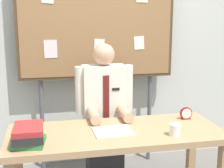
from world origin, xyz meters
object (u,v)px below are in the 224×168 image
bulletin_board (97,23)px  coffee_mug (175,130)px  desk (116,142)px  open_notebook (113,131)px  book_stack (28,135)px  desk_clock (186,114)px  person (104,121)px

bulletin_board → coffee_mug: bulletin_board is taller
desk → bulletin_board: size_ratio=0.79×
open_notebook → coffee_mug: coffee_mug is taller
bulletin_board → open_notebook: bearing=-91.8°
desk → book_stack: size_ratio=5.77×
book_stack → desk_clock: size_ratio=2.70×
desk_clock → bulletin_board: bearing=131.2°
desk → open_notebook: open_notebook is taller
open_notebook → coffee_mug: size_ratio=3.31×
book_stack → coffee_mug: size_ratio=3.23×
open_notebook → coffee_mug: (0.45, -0.17, 0.04)m
book_stack → desk_clock: book_stack is taller
desk_clock → coffee_mug: (-0.25, -0.36, -0.00)m
desk_clock → coffee_mug: 0.43m
open_notebook → desk_clock: desk_clock is taller
person → desk_clock: person is taller
bulletin_board → coffee_mug: bearing=-69.4°
person → desk: bearing=-90.0°
desk → book_stack: bearing=-168.3°
desk → person: 0.53m
open_notebook → desk_clock: 0.73m
person → coffee_mug: (0.42, -0.72, 0.14)m
desk_clock → coffee_mug: bearing=-125.2°
bulletin_board → desk_clock: bulletin_board is taller
person → book_stack: person is taller
open_notebook → bulletin_board: bearing=88.2°
open_notebook → desk_clock: size_ratio=2.77×
open_notebook → desk_clock: bearing=14.9°
open_notebook → coffee_mug: 0.48m
book_stack → open_notebook: 0.66m
bulletin_board → open_notebook: 1.26m
desk → desk_clock: 0.71m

